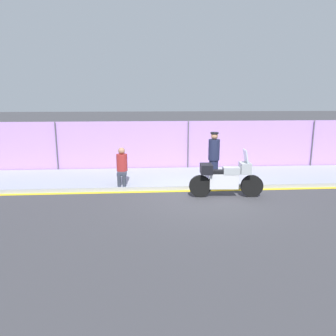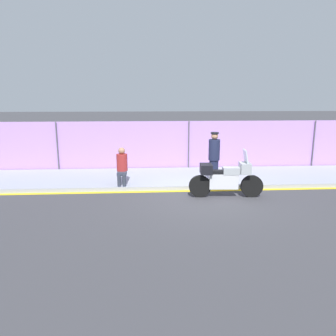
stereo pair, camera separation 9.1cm
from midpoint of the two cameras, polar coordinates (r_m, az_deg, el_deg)
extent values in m
plane|color=#38383D|center=(10.49, 5.98, -5.07)|extent=(120.00, 120.00, 0.00)
cube|color=#8E93A3|center=(12.67, 4.16, -1.63)|extent=(40.61, 2.99, 0.15)
cube|color=gold|center=(11.17, 5.33, -3.95)|extent=(40.61, 0.18, 0.01)
cube|color=#AD7FC6|center=(14.02, 3.29, 3.85)|extent=(38.58, 0.08, 2.12)
cylinder|color=#4C4C51|center=(14.28, -19.01, 3.35)|extent=(0.05, 0.05, 2.12)
cylinder|color=#4C4C51|center=(13.92, 3.34, 3.79)|extent=(0.05, 0.05, 2.12)
cylinder|color=#4C4C51|center=(15.61, 23.70, 3.70)|extent=(0.05, 0.05, 2.12)
cylinder|color=black|center=(10.72, 14.16, -3.06)|extent=(0.71, 0.18, 0.70)
cylinder|color=black|center=(10.43, 5.37, -3.16)|extent=(0.71, 0.18, 0.70)
cube|color=silver|center=(10.48, 9.42, -2.22)|extent=(0.92, 0.34, 0.48)
cube|color=#999EA3|center=(10.45, 10.73, -0.44)|extent=(0.54, 0.34, 0.22)
cube|color=black|center=(10.40, 8.94, -0.67)|extent=(0.62, 0.32, 0.10)
cube|color=#999EA3|center=(10.52, 13.03, -0.01)|extent=(0.35, 0.50, 0.34)
cube|color=silver|center=(10.45, 13.13, 2.02)|extent=(0.13, 0.43, 0.42)
cube|color=black|center=(10.31, 6.44, -0.13)|extent=(0.39, 0.53, 0.30)
cylinder|color=#191E38|center=(12.01, 7.70, -0.31)|extent=(0.33, 0.33, 0.74)
cylinder|color=#191E38|center=(11.87, 7.80, 3.18)|extent=(0.40, 0.40, 0.74)
sphere|color=#A37556|center=(11.81, 7.87, 5.55)|extent=(0.25, 0.25, 0.25)
cylinder|color=black|center=(11.79, 7.89, 6.06)|extent=(0.29, 0.29, 0.06)
cylinder|color=#2D3342|center=(11.16, -8.74, -2.20)|extent=(0.12, 0.12, 0.41)
cylinder|color=#2D3342|center=(11.15, -7.87, -2.19)|extent=(0.12, 0.12, 0.41)
cube|color=#2D3342|center=(11.30, -8.27, -0.93)|extent=(0.32, 0.41, 0.10)
cylinder|color=maroon|center=(11.43, -8.25, 0.96)|extent=(0.38, 0.38, 0.58)
sphere|color=#A37556|center=(11.36, -8.32, 2.98)|extent=(0.23, 0.23, 0.23)
camera|label=1|loc=(0.05, -90.23, -0.05)|focal=35.00mm
camera|label=2|loc=(0.05, 89.77, 0.05)|focal=35.00mm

